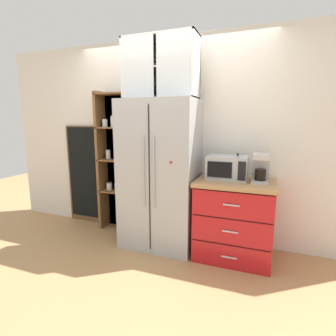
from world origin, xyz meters
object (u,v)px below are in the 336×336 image
at_px(mug_red, 237,175).
at_px(bottle_green, 237,168).
at_px(refrigerator, 160,175).
at_px(coffee_maker, 261,168).
at_px(microwave, 227,167).
at_px(chalkboard_menu, 85,174).

distance_m(mug_red, bottle_green, 0.08).
xyz_separation_m(refrigerator, coffee_maker, (1.14, 0.01, 0.15)).
relative_size(microwave, chalkboard_menu, 0.30).
distance_m(refrigerator, mug_red, 0.90).
relative_size(bottle_green, chalkboard_menu, 0.20).
relative_size(refrigerator, mug_red, 16.28).
bearing_deg(refrigerator, bottle_green, 5.23).
bearing_deg(coffee_maker, microwave, 173.20).
xyz_separation_m(bottle_green, chalkboard_menu, (-2.23, 0.21, -0.28)).
relative_size(mug_red, chalkboard_menu, 0.07).
relative_size(coffee_maker, chalkboard_menu, 0.21).
bearing_deg(coffee_maker, bottle_green, 163.87).
height_order(microwave, coffee_maker, coffee_maker).
xyz_separation_m(refrigerator, bottle_green, (0.89, 0.08, 0.13)).
distance_m(coffee_maker, mug_red, 0.28).
relative_size(refrigerator, coffee_maker, 5.71).
bearing_deg(mug_red, refrigerator, -174.79).
distance_m(refrigerator, bottle_green, 0.90).
distance_m(refrigerator, chalkboard_menu, 1.38).
relative_size(microwave, bottle_green, 1.51).
xyz_separation_m(microwave, bottle_green, (0.10, 0.03, -0.00)).
height_order(bottle_green, chalkboard_menu, chalkboard_menu).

